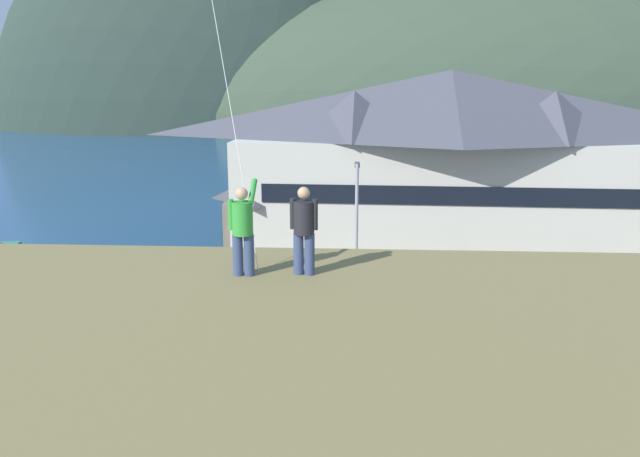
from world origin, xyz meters
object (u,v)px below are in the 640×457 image
parked_car_back_row_right (430,311)px  parked_car_front_row_red (529,381)px  moored_boat_wharfside (255,192)px  parked_car_mid_row_far (158,368)px  parked_car_corner_spot (640,309)px  parked_car_back_row_left (232,292)px  parked_car_front_row_end (41,348)px  harbor_lodge (448,151)px  parking_light_pole (357,217)px  person_kite_flyer (243,228)px  wharf_dock (291,198)px  person_companion (304,228)px  parked_car_front_row_silver (91,301)px  moored_boat_outer_mooring (330,200)px  storage_shed_waterside (260,207)px

parked_car_back_row_right → parked_car_front_row_red: (2.40, -5.84, 0.00)m
moored_boat_wharfside → parked_car_mid_row_far: 34.16m
parked_car_corner_spot → parked_car_back_row_left: (-16.88, 1.21, 0.00)m
parked_car_corner_spot → parked_car_mid_row_far: bearing=-160.5°
parked_car_front_row_end → harbor_lodge: bearing=51.3°
parking_light_pole → person_kite_flyer: (-2.23, -17.56, 3.65)m
wharf_dock → person_companion: person_companion is taller
parked_car_front_row_silver → parked_car_back_row_left: (5.69, 1.50, 0.00)m
parked_car_front_row_red → person_companion: bearing=-135.3°
harbor_lodge → wharf_dock: 16.68m
harbor_lodge → parked_car_back_row_right: bearing=-99.8°
parked_car_corner_spot → moored_boat_outer_mooring: bearing=118.9°
moored_boat_wharfside → parked_car_back_row_right: 30.72m
parked_car_mid_row_far → parked_car_front_row_silver: same height
wharf_dock → storage_shed_waterside: bearing=-93.0°
parked_car_front_row_red → parked_car_back_row_left: size_ratio=0.98×
moored_boat_wharfside → parking_light_pole: 24.94m
parked_car_corner_spot → person_companion: 19.04m
moored_boat_outer_mooring → parked_car_mid_row_far: 31.07m
harbor_lodge → moored_boat_wharfside: harbor_lodge is taller
storage_shed_waterside → moored_boat_wharfside: 13.80m
parked_car_corner_spot → parking_light_pole: (-11.48, 4.55, 2.65)m
parked_car_back_row_left → parked_car_front_row_end: (-5.47, -6.19, 0.00)m
parked_car_mid_row_far → parked_car_front_row_red: bearing=-1.0°
harbor_lodge → parked_car_back_row_left: (-11.22, -14.67, -4.58)m
parking_light_pole → person_companion: 17.84m
parked_car_mid_row_far → parked_car_corner_spot: (17.84, 6.32, 0.00)m
parked_car_front_row_silver → person_kite_flyer: (8.86, -12.71, 6.30)m
parked_car_corner_spot → parked_car_front_row_silver: size_ratio=1.03×
moored_boat_outer_mooring → parked_car_front_row_end: bearing=-106.7°
moored_boat_wharfside → parked_car_back_row_left: (3.22, -26.56, 0.34)m
moored_boat_outer_mooring → person_companion: bearing=-88.5°
moored_boat_outer_mooring → person_companion: person_companion is taller
parked_car_mid_row_far → person_companion: (5.30, -6.56, 6.29)m
storage_shed_waterside → parked_car_back_row_left: (0.69, -13.07, -1.12)m
parked_car_corner_spot → parked_car_front_row_red: size_ratio=1.03×
storage_shed_waterside → person_companion: 28.09m
parked_car_front_row_silver → parked_car_mid_row_far: bearing=-51.8°
parked_car_mid_row_far → parked_car_back_row_left: same height
harbor_lodge → parked_car_corner_spot: 17.47m
parked_car_corner_spot → parking_light_pole: parking_light_pole is taller
wharf_dock → moored_boat_outer_mooring: bearing=-37.3°
parked_car_front_row_red → parked_car_back_row_left: 13.25m
person_kite_flyer → parked_car_front_row_red: bearing=40.5°
parking_light_pole → parked_car_mid_row_far: bearing=-120.3°
parked_car_front_row_red → harbor_lodge: bearing=88.8°
person_kite_flyer → parked_car_front_row_silver: bearing=124.9°
parked_car_corner_spot → moored_boat_wharfside: bearing=125.9°
storage_shed_waterside → parking_light_pole: bearing=-57.9°
storage_shed_waterside → moored_boat_wharfside: size_ratio=0.85×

